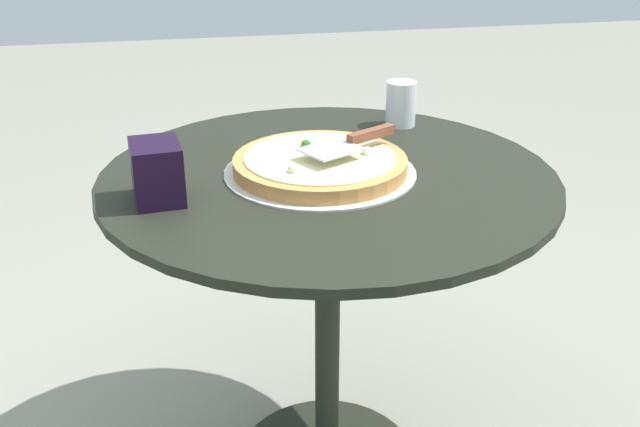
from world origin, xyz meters
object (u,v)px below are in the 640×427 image
object	(u,v)px
pizza_on_tray	(320,165)
pizza_server	(352,141)
drinking_cup	(401,104)
patio_table	(328,248)
napkin_dispenser	(157,172)

from	to	relation	value
pizza_on_tray	pizza_server	xyz separation A→B (m)	(0.00, -0.06, 0.04)
pizza_server	drinking_cup	xyz separation A→B (m)	(0.24, -0.17, -0.01)
pizza_on_tray	drinking_cup	world-z (taller)	drinking_cup
patio_table	drinking_cup	xyz separation A→B (m)	(0.25, -0.22, 0.21)
patio_table	napkin_dispenser	world-z (taller)	napkin_dispenser
pizza_on_tray	drinking_cup	xyz separation A→B (m)	(0.25, -0.23, 0.03)
napkin_dispenser	drinking_cup	bearing A→B (deg)	115.33
patio_table	pizza_on_tray	distance (m)	0.18
drinking_cup	napkin_dispenser	bearing A→B (deg)	120.73
pizza_server	drinking_cup	bearing A→B (deg)	-35.50
drinking_cup	napkin_dispenser	distance (m)	0.62
drinking_cup	pizza_on_tray	bearing A→B (deg)	136.60
pizza_server	drinking_cup	distance (m)	0.30
patio_table	pizza_server	distance (m)	0.22
drinking_cup	napkin_dispenser	size ratio (longest dim) A/B	0.94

